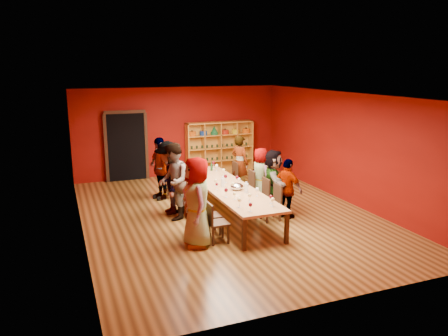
{
  "coord_description": "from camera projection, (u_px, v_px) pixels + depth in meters",
  "views": [
    {
      "loc": [
        -3.86,
        -9.78,
        3.69
      ],
      "look_at": [
        0.03,
        0.31,
        1.15
      ],
      "focal_mm": 35.0,
      "sensor_mm": 36.0,
      "label": 1
    }
  ],
  "objects": [
    {
      "name": "wine_glass_4",
      "position": [
        257.0,
        190.0,
        10.04
      ],
      "size": [
        0.09,
        0.09,
        0.21
      ],
      "color": "white",
      "rests_on": "tasting_table"
    },
    {
      "name": "person_left_4",
      "position": [
        160.0,
        168.0,
        12.25
      ],
      "size": [
        0.73,
        1.12,
        1.76
      ],
      "primitive_type": "imported",
      "rotation": [
        0.0,
        0.0,
        -1.29
      ],
      "color": "#121833",
      "rests_on": "ground"
    },
    {
      "name": "wine_glass_0",
      "position": [
        203.0,
        173.0,
        11.6
      ],
      "size": [
        0.08,
        0.08,
        0.21
      ],
      "color": "white",
      "rests_on": "tasting_table"
    },
    {
      "name": "chair_person_left_4",
      "position": [
        172.0,
        180.0,
        12.46
      ],
      "size": [
        0.42,
        0.42,
        0.89
      ],
      "color": "black",
      "rests_on": "ground"
    },
    {
      "name": "chair_person_right_3",
      "position": [
        248.0,
        185.0,
        11.97
      ],
      "size": [
        0.42,
        0.42,
        0.89
      ],
      "color": "black",
      "rests_on": "ground"
    },
    {
      "name": "wine_glass_16",
      "position": [
        217.0,
        185.0,
        10.58
      ],
      "size": [
        0.07,
        0.07,
        0.18
      ],
      "color": "white",
      "rests_on": "tasting_table"
    },
    {
      "name": "carafe_a",
      "position": [
        223.0,
        182.0,
        10.86
      ],
      "size": [
        0.1,
        0.1,
        0.26
      ],
      "color": "white",
      "rests_on": "tasting_table"
    },
    {
      "name": "person_right_4",
      "position": [
        240.0,
        163.0,
        13.08
      ],
      "size": [
        0.67,
        0.75,
        1.69
      ],
      "primitive_type": "imported",
      "rotation": [
        0.0,
        0.0,
        2.01
      ],
      "color": "#141638",
      "rests_on": "ground"
    },
    {
      "name": "wine_glass_12",
      "position": [
        203.0,
        169.0,
        12.07
      ],
      "size": [
        0.09,
        0.09,
        0.21
      ],
      "color": "white",
      "rests_on": "tasting_table"
    },
    {
      "name": "wine_glass_3",
      "position": [
        233.0,
        184.0,
        10.54
      ],
      "size": [
        0.08,
        0.08,
        0.2
      ],
      "color": "white",
      "rests_on": "tasting_table"
    },
    {
      "name": "wine_glass_15",
      "position": [
        235.0,
        194.0,
        9.78
      ],
      "size": [
        0.07,
        0.07,
        0.18
      ],
      "color": "white",
      "rests_on": "tasting_table"
    },
    {
      "name": "wine_glass_14",
      "position": [
        193.0,
        166.0,
        12.56
      ],
      "size": [
        0.07,
        0.07,
        0.18
      ],
      "color": "white",
      "rests_on": "tasting_table"
    },
    {
      "name": "doorway",
      "position": [
        126.0,
        146.0,
        14.22
      ],
      "size": [
        1.4,
        0.17,
        2.3
      ],
      "color": "black",
      "rests_on": "ground"
    },
    {
      "name": "chair_person_left_3",
      "position": [
        185.0,
        193.0,
        11.25
      ],
      "size": [
        0.42,
        0.42,
        0.89
      ],
      "color": "black",
      "rests_on": "ground"
    },
    {
      "name": "shelving_unit",
      "position": [
        219.0,
        145.0,
        15.26
      ],
      "size": [
        2.4,
        0.4,
        1.8
      ],
      "color": "gold",
      "rests_on": "ground"
    },
    {
      "name": "spittoon_bowl",
      "position": [
        237.0,
        187.0,
        10.59
      ],
      "size": [
        0.32,
        0.32,
        0.18
      ],
      "primitive_type": "ellipsoid",
      "color": "silver",
      "rests_on": "tasting_table"
    },
    {
      "name": "chair_person_left_1",
      "position": [
        207.0,
        213.0,
        9.68
      ],
      "size": [
        0.42,
        0.42,
        0.89
      ],
      "color": "black",
      "rests_on": "ground"
    },
    {
      "name": "tasting_table",
      "position": [
        227.0,
        188.0,
        10.92
      ],
      "size": [
        1.1,
        4.5,
        0.75
      ],
      "color": "tan",
      "rests_on": "ground"
    },
    {
      "name": "wine_glass_2",
      "position": [
        226.0,
        177.0,
        11.2
      ],
      "size": [
        0.09,
        0.09,
        0.22
      ],
      "color": "white",
      "rests_on": "tasting_table"
    },
    {
      "name": "wine_glass_13",
      "position": [
        271.0,
        197.0,
        9.5
      ],
      "size": [
        0.08,
        0.08,
        0.2
      ],
      "color": "white",
      "rests_on": "tasting_table"
    },
    {
      "name": "person_left_1",
      "position": [
        191.0,
        202.0,
        9.48
      ],
      "size": [
        0.52,
        0.65,
        1.62
      ],
      "primitive_type": "imported",
      "rotation": [
        0.0,
        0.0,
        -1.42
      ],
      "color": "#4A494E",
      "rests_on": "ground"
    },
    {
      "name": "chair_person_left_2",
      "position": [
        190.0,
        197.0,
        10.87
      ],
      "size": [
        0.42,
        0.42,
        0.89
      ],
      "color": "black",
      "rests_on": "ground"
    },
    {
      "name": "chair_person_right_1",
      "position": [
        274.0,
        200.0,
        10.6
      ],
      "size": [
        0.42,
        0.42,
        0.89
      ],
      "color": "black",
      "rests_on": "ground"
    },
    {
      "name": "room_shell",
      "position": [
        227.0,
        157.0,
        10.73
      ],
      "size": [
        7.1,
        9.1,
        3.04
      ],
      "color": "brown",
      "rests_on": "ground"
    },
    {
      "name": "person_left_0",
      "position": [
        197.0,
        202.0,
        8.99
      ],
      "size": [
        0.59,
        0.97,
        1.9
      ],
      "primitive_type": "imported",
      "rotation": [
        0.0,
        0.0,
        -1.66
      ],
      "color": "#454549",
      "rests_on": "ground"
    },
    {
      "name": "wine_glass_9",
      "position": [
        273.0,
        200.0,
        9.3
      ],
      "size": [
        0.08,
        0.08,
        0.2
      ],
      "color": "white",
      "rests_on": "tasting_table"
    },
    {
      "name": "wine_glass_7",
      "position": [
        239.0,
        200.0,
        9.24
      ],
      "size": [
        0.09,
        0.09,
        0.22
      ],
      "color": "white",
      "rests_on": "tasting_table"
    },
    {
      "name": "wine_glass_10",
      "position": [
        216.0,
        181.0,
        10.86
      ],
      "size": [
        0.08,
        0.08,
        0.2
      ],
      "color": "white",
      "rests_on": "tasting_table"
    },
    {
      "name": "wine_glass_18",
      "position": [
        250.0,
        196.0,
        9.62
      ],
      "size": [
        0.08,
        0.08,
        0.2
      ],
      "color": "white",
      "rests_on": "tasting_table"
    },
    {
      "name": "wine_glass_6",
      "position": [
        224.0,
        171.0,
        11.86
      ],
      "size": [
        0.09,
        0.09,
        0.22
      ],
      "color": "white",
      "rests_on": "tasting_table"
    },
    {
      "name": "person_right_2",
      "position": [
        273.0,
        181.0,
        11.21
      ],
      "size": [
        0.91,
        1.56,
        1.62
      ],
      "primitive_type": "imported",
      "rotation": [
        0.0,
        0.0,
        1.23
      ],
      "color": "pink",
      "rests_on": "ground"
    },
    {
      "name": "person_left_3",
      "position": [
        169.0,
        178.0,
        11.0
      ],
      "size": [
        0.57,
        1.23,
        1.87
      ],
      "primitive_type": "imported",
      "rotation": [
        0.0,
        0.0,
        -1.63
      ],
      "color": "silver",
      "rests_on": "ground"
    },
    {
      "name": "person_right_3",
      "position": [
        261.0,
        175.0,
        12.04
      ],
      "size": [
        0.5,
        0.78,
        1.5
      ],
      "primitive_type": "imported",
      "rotation": [
        0.0,
        0.0,
        1.71
      ],
      "color": "#525358",
      "rests_on": "ground"
    },
    {
      "name": "wine_glass_21",
      "position": [
        226.0,
        191.0,
        9.95
      ],
      "size": [
        0.09,
        0.09,
        0.22
      ],
      "color": "white",
      "rests_on": "tasting_table"
    },
    {
      "name": "wine_glass_20",
      "position": [
        250.0,
        205.0,
        8.98
      ],
      "size": [
        0.08,
        0.08,
        0.19
      ],
      "color": "white",
      "rests_on": "tasting_table"
    },
    {
      "name": "chair_person_left_0",
      "position": [
        214.0,
        221.0,
        9.23
      ],
      "size": [
        0.42,
        0.42,
        0.89
      ],
      "color": "black",
      "rests_on": "ground"
    },
    {
      "name": "chair_person_right_2",
      "position": [
        262.0,
        194.0,
        11.18
      ],
      "size": [
        0.42,
        0.42,
        0.89
      ],
      "color": "black",
      "rests_on": "ground"
    },
    {
      "name": "wine_glass_17",
      "position": [
        217.0,
        166.0,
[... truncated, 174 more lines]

